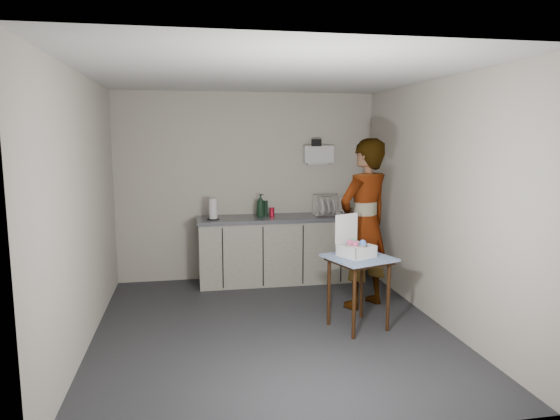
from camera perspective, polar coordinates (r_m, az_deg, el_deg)
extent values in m
plane|color=#2C2D32|center=(5.38, -1.03, -13.40)|extent=(4.00, 4.00, 0.00)
cube|color=beige|center=(7.00, -3.74, 2.68)|extent=(3.60, 0.02, 2.60)
cube|color=beige|center=(5.62, 17.25, 0.89)|extent=(0.02, 4.00, 2.60)
cube|color=beige|center=(5.07, -21.45, -0.11)|extent=(0.02, 4.00, 2.60)
cube|color=white|center=(5.03, -1.11, 15.22)|extent=(3.60, 4.00, 0.01)
cube|color=black|center=(7.02, -0.09, -7.78)|extent=(2.20, 0.52, 0.08)
cube|color=#BCB9A7|center=(6.92, -0.09, -4.68)|extent=(2.20, 0.58, 0.86)
cube|color=#4A4C54|center=(6.83, -0.09, -0.96)|extent=(2.24, 0.62, 0.05)
cube|color=black|center=(6.54, -6.56, -5.51)|extent=(0.02, 0.01, 0.80)
cube|color=black|center=(6.60, -1.95, -5.34)|extent=(0.02, 0.01, 0.80)
cube|color=black|center=(6.70, 2.65, -5.13)|extent=(0.01, 0.01, 0.80)
cube|color=black|center=(6.83, 6.99, -4.91)|extent=(0.02, 0.01, 0.80)
cube|color=white|center=(7.09, 4.40, 6.39)|extent=(0.42, 0.16, 0.24)
cube|color=white|center=(7.14, 4.28, 5.29)|extent=(0.30, 0.06, 0.04)
cube|color=black|center=(6.99, 4.19, 7.68)|extent=(0.14, 0.02, 0.10)
cylinder|color=#33160B|center=(5.06, 8.46, -10.65)|extent=(0.04, 0.04, 0.71)
cylinder|color=#33160B|center=(5.33, 12.26, -9.78)|extent=(0.04, 0.04, 0.71)
cylinder|color=#33160B|center=(5.40, 5.61, -9.37)|extent=(0.04, 0.04, 0.71)
cylinder|color=#33160B|center=(5.65, 9.31, -8.64)|extent=(0.04, 0.04, 0.71)
cube|color=#33160B|center=(5.25, 9.00, -5.73)|extent=(0.66, 0.66, 0.03)
cube|color=#1B4EA3|center=(5.24, 9.01, -5.40)|extent=(0.75, 0.75, 0.03)
imported|color=#B2A593|center=(5.88, 9.61, -1.58)|extent=(0.86, 0.75, 1.98)
imported|color=black|center=(6.76, -2.24, 0.51)|extent=(0.17, 0.17, 0.32)
cylinder|color=red|center=(6.78, -0.93, -0.26)|extent=(0.07, 0.07, 0.13)
cylinder|color=black|center=(6.82, -1.67, 0.17)|extent=(0.06, 0.06, 0.22)
cylinder|color=black|center=(6.64, -7.63, -1.03)|extent=(0.16, 0.16, 0.02)
cylinder|color=white|center=(6.61, -7.65, 0.19)|extent=(0.11, 0.11, 0.27)
cube|color=silver|center=(6.96, 5.49, -0.52)|extent=(0.41, 0.31, 0.02)
cylinder|color=silver|center=(6.76, 4.30, 0.46)|extent=(0.01, 0.01, 0.27)
cylinder|color=silver|center=(6.87, 7.30, 0.54)|extent=(0.01, 0.01, 0.27)
cylinder|color=silver|center=(7.02, 3.75, 0.76)|extent=(0.01, 0.01, 0.27)
cylinder|color=silver|center=(7.12, 6.64, 0.83)|extent=(0.01, 0.01, 0.27)
cylinder|color=white|center=(6.92, 4.68, 0.46)|extent=(0.05, 0.23, 0.23)
cylinder|color=white|center=(6.94, 5.34, 0.48)|extent=(0.05, 0.23, 0.23)
cylinder|color=white|center=(6.96, 5.99, 0.50)|extent=(0.05, 0.23, 0.23)
cube|color=white|center=(5.24, 8.70, -5.20)|extent=(0.40, 0.40, 0.01)
cube|color=white|center=(5.12, 9.85, -4.83)|extent=(0.28, 0.13, 0.11)
cube|color=white|center=(5.33, 7.63, -4.26)|extent=(0.28, 0.13, 0.11)
cube|color=white|center=(5.12, 7.53, -4.77)|extent=(0.13, 0.28, 0.11)
cube|color=white|center=(5.32, 9.86, -4.32)|extent=(0.13, 0.28, 0.11)
cube|color=white|center=(5.29, 7.60, -2.06)|extent=(0.28, 0.14, 0.30)
cylinder|color=silver|center=(5.22, 8.72, -4.54)|extent=(0.20, 0.20, 0.11)
sphere|color=#F15992|center=(5.15, 8.60, -3.87)|extent=(0.07, 0.07, 0.07)
sphere|color=#5D92FF|center=(5.21, 9.44, -3.73)|extent=(0.07, 0.07, 0.07)
sphere|color=#58D77C|center=(5.24, 8.36, -3.64)|extent=(0.07, 0.07, 0.07)
sphere|color=#F15992|center=(5.21, 8.03, -3.71)|extent=(0.07, 0.07, 0.07)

